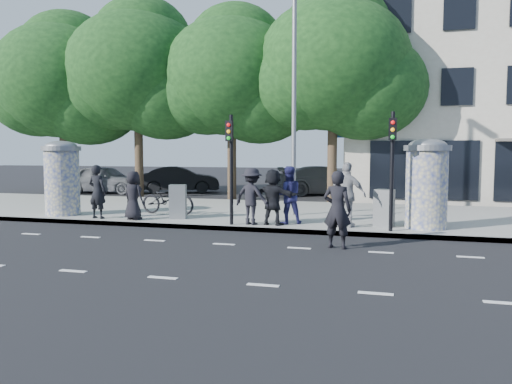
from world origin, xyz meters
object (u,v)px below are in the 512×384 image
(ad_column_left, at_px, (62,176))
(ped_e, at_px, (347,195))
(cabinet_left, at_px, (178,202))
(street_lamp, at_px, (294,84))
(man_road, at_px, (337,210))
(car_mid, at_px, (179,180))
(traffic_pole_near, at_px, (231,158))
(ped_b, at_px, (97,192))
(ped_f, at_px, (273,197))
(cabinet_right, at_px, (384,208))
(ad_column_right, at_px, (427,182))
(car_left, at_px, (105,179))
(ped_d, at_px, (252,196))
(car_right, at_px, (327,181))
(ped_c, at_px, (288,195))
(bicycle, at_px, (168,199))
(traffic_pole_far, at_px, (392,158))
(ped_a, at_px, (133,195))

(ad_column_left, bearing_deg, ped_e, -1.34)
(cabinet_left, bearing_deg, street_lamp, 12.87)
(man_road, distance_m, car_mid, 17.89)
(traffic_pole_near, bearing_deg, ped_b, 177.67)
(ped_f, relative_size, cabinet_right, 1.54)
(ad_column_left, relative_size, cabinet_right, 2.34)
(ad_column_right, xyz_separation_m, car_left, (-17.08, 9.90, -0.73))
(street_lamp, height_order, ped_d, street_lamp)
(ad_column_right, relative_size, car_mid, 0.57)
(cabinet_right, bearing_deg, ped_d, -150.15)
(cabinet_right, bearing_deg, ped_e, -137.71)
(ad_column_left, xyz_separation_m, man_road, (10.11, -2.84, -0.56))
(ped_b, xyz_separation_m, car_mid, (-2.38, 11.98, -0.30))
(ad_column_right, xyz_separation_m, ped_d, (-5.20, -0.66, -0.50))
(ped_b, xyz_separation_m, car_right, (6.14, 12.83, -0.27))
(ped_b, distance_m, cabinet_right, 9.46)
(street_lamp, height_order, car_mid, street_lamp)
(ad_column_left, xyz_separation_m, cabinet_right, (11.19, 0.19, -0.82))
(ped_c, bearing_deg, ad_column_right, 161.53)
(cabinet_right, xyz_separation_m, car_left, (-15.87, 9.92, 0.09))
(ad_column_right, bearing_deg, cabinet_left, -179.90)
(ad_column_left, bearing_deg, bicycle, 17.84)
(traffic_pole_near, relative_size, car_right, 0.62)
(ped_f, bearing_deg, ad_column_right, -161.84)
(car_mid, xyz_separation_m, car_right, (8.52, 0.84, 0.04))
(traffic_pole_near, distance_m, ped_e, 3.72)
(traffic_pole_near, xyz_separation_m, car_mid, (-7.22, 12.18, -1.47))
(ped_b, relative_size, ped_e, 0.93)
(ped_d, height_order, cabinet_left, ped_d)
(car_right, bearing_deg, ped_d, 161.61)
(street_lamp, bearing_deg, cabinet_right, -31.36)
(ped_d, bearing_deg, car_left, -27.32)
(ad_column_left, height_order, street_lamp, street_lamp)
(ped_b, height_order, ped_e, ped_e)
(ped_c, relative_size, man_road, 0.93)
(traffic_pole_far, relative_size, man_road, 1.73)
(ped_a, distance_m, ped_d, 4.09)
(ped_b, bearing_deg, car_mid, -71.71)
(cabinet_right, distance_m, car_mid, 16.34)
(ped_a, bearing_deg, traffic_pole_near, -164.41)
(street_lamp, distance_m, car_mid, 13.33)
(car_left, bearing_deg, traffic_pole_near, -136.93)
(street_lamp, relative_size, car_left, 1.70)
(ad_column_right, bearing_deg, man_road, -127.01)
(street_lamp, relative_size, car_right, 1.45)
(ped_d, height_order, cabinet_right, ped_d)
(ped_b, height_order, car_left, ped_b)
(ped_d, xyz_separation_m, car_left, (-11.88, 10.56, -0.23))
(street_lamp, xyz_separation_m, man_road, (2.11, -4.97, -3.81))
(ad_column_left, height_order, ped_b, ad_column_left)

